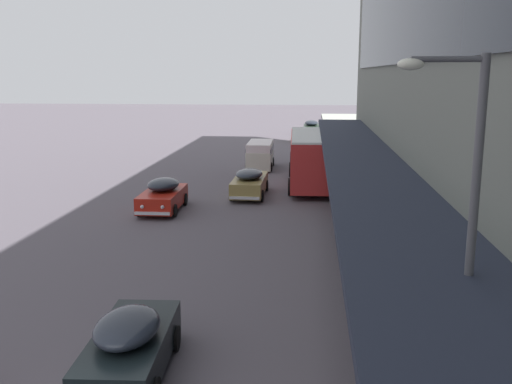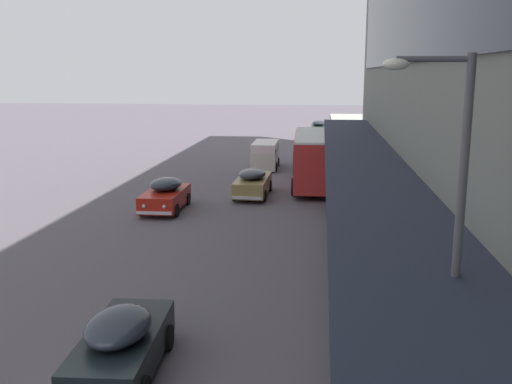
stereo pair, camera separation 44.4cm
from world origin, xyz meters
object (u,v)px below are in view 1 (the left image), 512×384
at_px(transit_bus_kerbside_front, 311,156).
at_px(sedan_lead_near, 250,182).
at_px(sedan_second_mid, 130,345).
at_px(sedan_oncoming_front, 163,195).
at_px(sedan_second_near, 304,134).
at_px(sedan_oncoming_rear, 311,127).
at_px(vw_van, 260,153).
at_px(pedestrian_at_kerb, 433,313).
at_px(street_lamp, 462,227).

relative_size(transit_bus_kerbside_front, sedan_lead_near, 1.91).
distance_m(sedan_second_mid, sedan_oncoming_front, 16.40).
height_order(sedan_second_near, sedan_oncoming_rear, sedan_oncoming_rear).
bearing_deg(sedan_oncoming_rear, vw_van, -98.74).
bearing_deg(sedan_second_near, sedan_lead_near, -95.67).
height_order(sedan_second_mid, vw_van, vw_van).
bearing_deg(vw_van, sedan_oncoming_rear, 81.26).
distance_m(sedan_second_near, pedestrian_at_kerb, 46.18).
height_order(sedan_oncoming_rear, pedestrian_at_kerb, pedestrian_at_kerb).
height_order(transit_bus_kerbside_front, sedan_oncoming_front, transit_bus_kerbside_front).
bearing_deg(sedan_second_near, sedan_oncoming_rear, 83.44).
bearing_deg(street_lamp, sedan_oncoming_front, 119.38).
bearing_deg(pedestrian_at_kerb, transit_bus_kerbside_front, 97.70).
bearing_deg(pedestrian_at_kerb, sedan_oncoming_front, 125.67).
height_order(transit_bus_kerbside_front, sedan_oncoming_rear, transit_bus_kerbside_front).
distance_m(sedan_oncoming_rear, vw_van, 24.66).
relative_size(transit_bus_kerbside_front, sedan_oncoming_front, 2.12).
height_order(sedan_second_mid, sedan_oncoming_rear, sedan_oncoming_rear).
relative_size(sedan_second_near, sedan_oncoming_rear, 1.03).
bearing_deg(sedan_oncoming_front, vw_van, 74.66).
bearing_deg(sedan_second_near, street_lamp, -86.16).
bearing_deg(sedan_lead_near, sedan_oncoming_rear, 84.15).
bearing_deg(sedan_oncoming_front, transit_bus_kerbside_front, 43.60).
xyz_separation_m(sedan_oncoming_front, street_lamp, (10.07, -17.88, 3.43)).
bearing_deg(sedan_oncoming_front, sedan_lead_near, 44.46).
bearing_deg(sedan_lead_near, sedan_oncoming_front, -135.54).
bearing_deg(sedan_oncoming_front, street_lamp, -60.62).
relative_size(sedan_lead_near, vw_van, 1.06).
bearing_deg(street_lamp, vw_van, 101.27).
bearing_deg(sedan_oncoming_rear, sedan_oncoming_front, -101.15).
distance_m(sedan_second_mid, pedestrian_at_kerb, 7.21).
height_order(vw_van, street_lamp, street_lamp).
height_order(transit_bus_kerbside_front, pedestrian_at_kerb, transit_bus_kerbside_front).
bearing_deg(sedan_lead_near, sedan_second_near, 84.33).
xyz_separation_m(sedan_second_near, street_lamp, (3.31, -49.39, 3.50)).
bearing_deg(vw_van, transit_bus_kerbside_front, -60.49).
height_order(sedan_oncoming_rear, sedan_oncoming_front, sedan_oncoming_front).
bearing_deg(pedestrian_at_kerb, sedan_oncoming_rear, 93.17).
height_order(transit_bus_kerbside_front, sedan_second_near, transit_bus_kerbside_front).
xyz_separation_m(sedan_oncoming_rear, pedestrian_at_kerb, (2.92, -52.63, 0.38)).
xyz_separation_m(sedan_lead_near, pedestrian_at_kerb, (6.42, -18.47, 0.40)).
relative_size(sedan_second_near, sedan_lead_near, 1.05).
bearing_deg(sedan_second_near, sedan_second_mid, -94.04).
relative_size(sedan_second_mid, vw_van, 0.94).
bearing_deg(sedan_oncoming_rear, pedestrian_at_kerb, -86.83).
bearing_deg(sedan_second_mid, sedan_oncoming_front, 101.95).
height_order(sedan_second_near, vw_van, vw_van).
distance_m(sedan_second_near, sedan_lead_near, 27.70).
xyz_separation_m(sedan_second_near, pedestrian_at_kerb, (3.68, -46.03, 0.45)).
distance_m(sedan_oncoming_rear, sedan_lead_near, 34.34).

